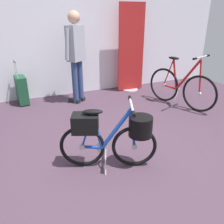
{
  "coord_description": "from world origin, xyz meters",
  "views": [
    {
      "loc": [
        -1.11,
        -1.99,
        1.63
      ],
      "look_at": [
        -0.1,
        0.32,
        0.55
      ],
      "focal_mm": 37.02,
      "sensor_mm": 36.0,
      "label": 1
    }
  ],
  "objects_px": {
    "rolling_suitcase": "(22,90)",
    "floor_banner_stand": "(131,53)",
    "folding_bike_foreground": "(112,134)",
    "display_bike_left": "(181,87)",
    "visitor_browsing": "(76,53)"
  },
  "relations": [
    {
      "from": "rolling_suitcase",
      "to": "floor_banner_stand",
      "type": "bearing_deg",
      "value": -1.09
    },
    {
      "from": "floor_banner_stand",
      "to": "rolling_suitcase",
      "type": "xyz_separation_m",
      "value": [
        -2.31,
        0.04,
        -0.55
      ]
    },
    {
      "from": "folding_bike_foreground",
      "to": "display_bike_left",
      "type": "relative_size",
      "value": 0.76
    },
    {
      "from": "floor_banner_stand",
      "to": "rolling_suitcase",
      "type": "distance_m",
      "value": 2.38
    },
    {
      "from": "visitor_browsing",
      "to": "display_bike_left",
      "type": "bearing_deg",
      "value": -29.64
    },
    {
      "from": "visitor_browsing",
      "to": "rolling_suitcase",
      "type": "bearing_deg",
      "value": 162.66
    },
    {
      "from": "folding_bike_foreground",
      "to": "floor_banner_stand",
      "type": "bearing_deg",
      "value": 58.4
    },
    {
      "from": "floor_banner_stand",
      "to": "display_bike_left",
      "type": "distance_m",
      "value": 1.38
    },
    {
      "from": "visitor_browsing",
      "to": "rolling_suitcase",
      "type": "height_order",
      "value": "visitor_browsing"
    },
    {
      "from": "floor_banner_stand",
      "to": "folding_bike_foreground",
      "type": "distance_m",
      "value": 2.93
    },
    {
      "from": "rolling_suitcase",
      "to": "visitor_browsing",
      "type": "bearing_deg",
      "value": -17.34
    },
    {
      "from": "rolling_suitcase",
      "to": "display_bike_left",
      "type": "bearing_deg",
      "value": -25.3
    },
    {
      "from": "floor_banner_stand",
      "to": "display_bike_left",
      "type": "relative_size",
      "value": 1.37
    },
    {
      "from": "floor_banner_stand",
      "to": "folding_bike_foreground",
      "type": "bearing_deg",
      "value": -121.6
    },
    {
      "from": "folding_bike_foreground",
      "to": "visitor_browsing",
      "type": "distance_m",
      "value": 2.28
    }
  ]
}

